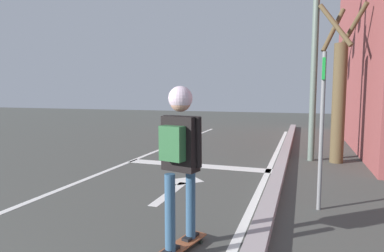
# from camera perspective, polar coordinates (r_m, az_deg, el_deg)

# --- Properties ---
(lane_line_center) EXTENTS (0.12, 20.00, 0.01)m
(lane_line_center) POSITION_cam_1_polar(r_m,az_deg,el_deg) (6.73, -19.78, -9.41)
(lane_line_center) COLOR silver
(lane_line_center) RESTS_ON ground
(lane_line_curbside) EXTENTS (0.12, 20.00, 0.01)m
(lane_line_curbside) POSITION_cam_1_polar(r_m,az_deg,el_deg) (5.39, 10.67, -12.99)
(lane_line_curbside) COLOR silver
(lane_line_curbside) RESTS_ON ground
(stop_bar) EXTENTS (3.55, 0.40, 0.01)m
(stop_bar) POSITION_cam_1_polar(r_m,az_deg,el_deg) (7.85, 1.13, -6.89)
(stop_bar) COLOR silver
(stop_bar) RESTS_ON ground
(lane_arrow_stem) EXTENTS (0.16, 1.40, 0.01)m
(lane_arrow_stem) POSITION_cam_1_polar(r_m,az_deg,el_deg) (5.80, -3.86, -11.53)
(lane_arrow_stem) COLOR silver
(lane_arrow_stem) RESTS_ON ground
(lane_arrow_head) EXTENTS (0.71, 0.71, 0.01)m
(lane_arrow_head) POSITION_cam_1_polar(r_m,az_deg,el_deg) (6.56, -0.97, -9.45)
(lane_arrow_head) COLOR silver
(lane_arrow_head) RESTS_ON ground
(curb_strip) EXTENTS (0.24, 24.00, 0.14)m
(curb_strip) POSITION_cam_1_polar(r_m,az_deg,el_deg) (5.34, 13.40, -12.46)
(curb_strip) COLOR #A09698
(curb_strip) RESTS_ON ground
(skateboard) EXTENTS (0.39, 0.81, 0.07)m
(skateboard) POSITION_cam_1_polar(r_m,az_deg,el_deg) (3.84, -1.94, -20.02)
(skateboard) COLOR brown
(skateboard) RESTS_ON ground
(skater) EXTENTS (0.47, 0.63, 1.73)m
(skater) POSITION_cam_1_polar(r_m,az_deg,el_deg) (3.48, -2.14, -3.32)
(skater) COLOR #2F5171
(skater) RESTS_ON skateboard
(street_sign_post) EXTENTS (0.07, 0.44, 2.31)m
(street_sign_post) POSITION_cam_1_polar(r_m,az_deg,el_deg) (5.10, 21.73, 2.88)
(street_sign_post) COLOR slate
(street_sign_post) RESTS_ON ground
(roadside_tree) EXTENTS (1.13, 1.13, 3.86)m
(roadside_tree) POSITION_cam_1_polar(r_m,az_deg,el_deg) (8.79, 24.16, 5.16)
(roadside_tree) COLOR brown
(roadside_tree) RESTS_ON ground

